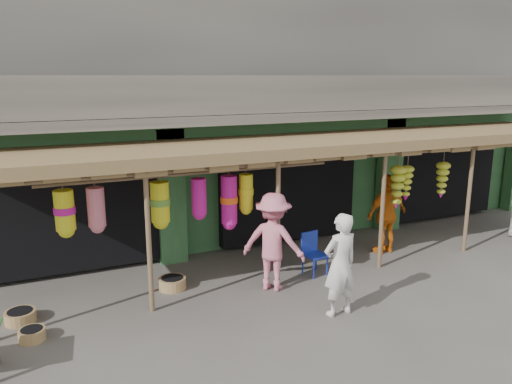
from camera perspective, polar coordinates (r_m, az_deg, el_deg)
name	(u,v)px	position (r m, az deg, el deg)	size (l,w,h in m)	color
ground	(335,271)	(10.97, 9.04, -8.93)	(80.00, 80.00, 0.00)	#514C47
building	(245,102)	(14.48, -1.27, 10.30)	(16.40, 6.80, 7.00)	gray
awning	(313,148)	(10.88, 6.57, 5.07)	(14.00, 2.70, 2.79)	brown
blue_chair	(313,251)	(10.64, 6.50, -6.69)	(0.49, 0.49, 0.89)	#172A99
basket_left	(172,283)	(10.11, -9.54, -10.24)	(0.54, 0.54, 0.22)	#996945
basket_mid	(20,317)	(9.62, -25.33, -12.74)	(0.51, 0.51, 0.20)	#996F44
basket_right	(32,335)	(8.95, -24.21, -14.65)	(0.42, 0.42, 0.19)	#A2734B
person_front	(340,265)	(8.79, 9.60, -8.20)	(0.67, 0.44, 1.84)	silver
person_vendor	(387,214)	(12.04, 14.71, -2.43)	(1.11, 0.46, 1.89)	orange
person_shopper	(273,242)	(9.69, 1.98, -5.70)	(1.25, 0.72, 1.93)	#DB748B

